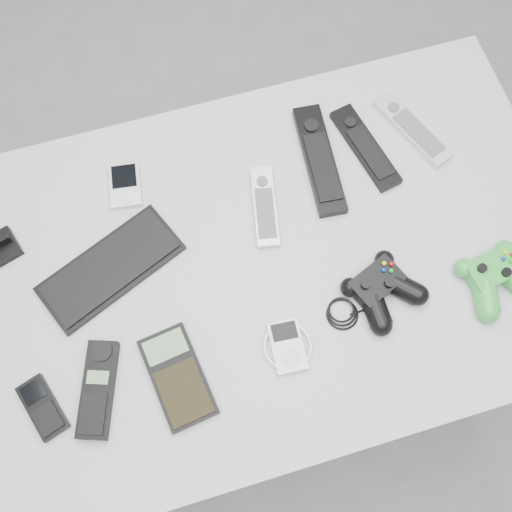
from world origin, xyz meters
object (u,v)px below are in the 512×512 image
object	(u,v)px
remote_black_a	(319,159)
mp3_player	(288,346)
cordless_handset	(98,389)
controller_black	(381,288)
pda	(125,186)
mobile_phone	(43,407)
remote_black_b	(365,147)
calculator	(178,377)
remote_silver_b	(412,129)
pda_keyboard	(111,268)
controller_green	(496,276)
remote_silver_a	(265,206)
desk	(271,270)

from	to	relation	value
remote_black_a	mp3_player	world-z (taller)	remote_black_a
cordless_handset	controller_black	bearing A→B (deg)	22.49
pda	mobile_phone	xyz separation A→B (m)	(-0.23, -0.39, 0.00)
cordless_handset	remote_black_a	bearing A→B (deg)	51.16
remote_black_b	calculator	bearing A→B (deg)	-156.21
remote_silver_b	controller_black	distance (m)	0.37
pda_keyboard	remote_silver_b	world-z (taller)	remote_silver_b
pda	remote_black_b	size ratio (longest dim) A/B	0.46
pda_keyboard	mp3_player	bearing A→B (deg)	-63.77
pda_keyboard	calculator	distance (m)	0.25
mobile_phone	controller_green	xyz separation A→B (m)	(0.87, -0.00, 0.01)
remote_black_a	mp3_player	distance (m)	0.39
remote_black_b	controller_green	xyz separation A→B (m)	(0.14, -0.34, 0.01)
remote_black_a	cordless_handset	world-z (taller)	cordless_handset
pda	controller_green	xyz separation A→B (m)	(0.63, -0.39, 0.02)
remote_silver_a	controller_green	size ratio (longest dim) A/B	1.19
pda	calculator	bearing A→B (deg)	-80.79
remote_silver_b	calculator	size ratio (longest dim) A/B	1.11
desk	remote_black_a	size ratio (longest dim) A/B	4.77
remote_black_b	pda	bearing A→B (deg)	161.85
remote_black_b	mp3_player	size ratio (longest dim) A/B	2.14
cordless_handset	calculator	bearing A→B (deg)	12.01
calculator	remote_silver_a	bearing A→B (deg)	40.47
desk	pda	bearing A→B (deg)	135.86
cordless_handset	pda	bearing A→B (deg)	90.35
pda_keyboard	remote_silver_b	distance (m)	0.68
remote_black_a	remote_silver_b	distance (m)	0.21
pda	remote_black_a	world-z (taller)	remote_black_a
remote_silver_b	controller_black	bearing A→B (deg)	-142.68
pda_keyboard	remote_silver_b	xyz separation A→B (m)	(0.67, 0.12, 0.00)
remote_black_a	controller_black	bearing A→B (deg)	-80.85
remote_black_a	calculator	distance (m)	0.52
mobile_phone	controller_black	distance (m)	0.65
controller_black	calculator	bearing A→B (deg)	164.77
remote_silver_a	remote_black_a	bearing A→B (deg)	37.66
controller_black	controller_green	distance (m)	0.22
remote_black_a	remote_silver_b	bearing A→B (deg)	9.11
remote_black_a	remote_black_b	world-z (taller)	remote_black_a
desk	cordless_handset	size ratio (longest dim) A/B	6.91
calculator	controller_green	world-z (taller)	controller_green
mp3_player	controller_black	xyz separation A→B (m)	(0.20, 0.05, 0.01)
pda_keyboard	pda	world-z (taller)	pda_keyboard
pda_keyboard	mobile_phone	size ratio (longest dim) A/B	2.48
remote_black_a	controller_green	world-z (taller)	controller_green
pda_keyboard	calculator	world-z (taller)	same
remote_silver_a	mp3_player	xyz separation A→B (m)	(-0.04, -0.28, -0.00)
pda	remote_silver_b	bearing A→B (deg)	3.87
remote_black_b	controller_black	bearing A→B (deg)	-116.73
cordless_handset	mp3_player	bearing A→B (deg)	15.75
pda	mp3_player	size ratio (longest dim) A/B	0.98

